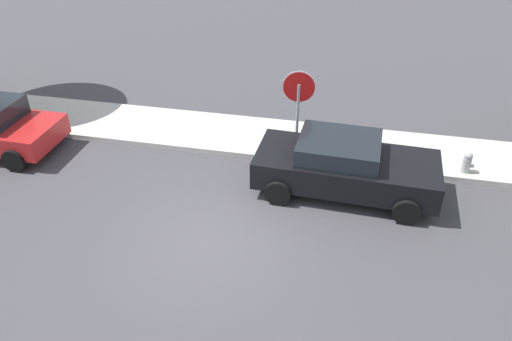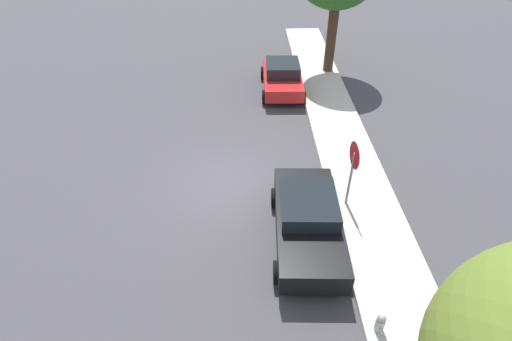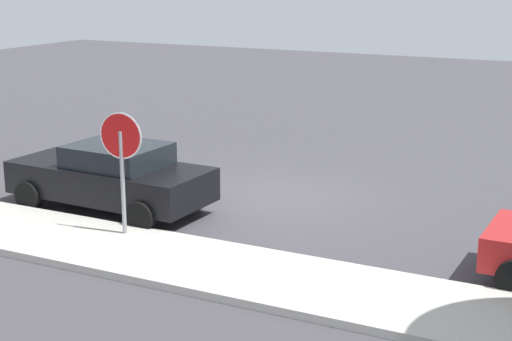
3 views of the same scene
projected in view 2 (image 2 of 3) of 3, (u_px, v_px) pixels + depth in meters
ground_plane at (225, 183)px, 14.05m from camera, size 60.00×60.00×0.00m
sidewalk_curb at (356, 179)px, 14.10m from camera, size 32.00×2.21×0.14m
stop_sign at (353, 164)px, 12.06m from camera, size 0.88×0.09×2.48m
parked_car_black at (308, 220)px, 11.53m from camera, size 4.45×2.18×1.46m
parked_car_red at (282, 77)px, 19.33m from camera, size 3.93×2.05×1.43m
fire_hydrant at (380, 324)px, 9.36m from camera, size 0.30×0.22×0.72m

